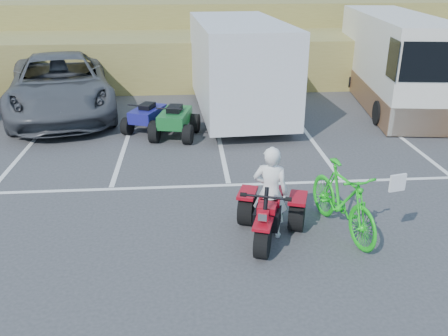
{
  "coord_description": "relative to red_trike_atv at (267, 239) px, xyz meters",
  "views": [
    {
      "loc": [
        -0.91,
        -7.5,
        4.64
      ],
      "look_at": [
        -0.22,
        1.08,
        1.0
      ],
      "focal_mm": 38.0,
      "sensor_mm": 36.0,
      "label": 1
    }
  ],
  "objects": [
    {
      "name": "ground",
      "position": [
        -0.5,
        -0.01,
        0.0
      ],
      "size": [
        100.0,
        100.0,
        0.0
      ],
      "primitive_type": "plane",
      "color": "#39393B",
      "rests_on": "ground"
    },
    {
      "name": "parking_stripes",
      "position": [
        0.36,
        4.06,
        0.0
      ],
      "size": [
        28.0,
        5.16,
        0.01
      ],
      "color": "white",
      "rests_on": "ground"
    },
    {
      "name": "grass_embankment",
      "position": [
        -0.5,
        15.47,
        1.42
      ],
      "size": [
        40.0,
        8.5,
        3.1
      ],
      "color": "olive",
      "rests_on": "ground"
    },
    {
      "name": "red_trike_atv",
      "position": [
        0.0,
        0.0,
        0.0
      ],
      "size": [
        1.75,
        2.03,
        1.11
      ],
      "primitive_type": null,
      "rotation": [
        0.0,
        0.0,
        -0.32
      ],
      "color": "#9D0916",
      "rests_on": "ground"
    },
    {
      "name": "rider",
      "position": [
        0.05,
        0.14,
        0.88
      ],
      "size": [
        0.74,
        0.6,
        1.77
      ],
      "primitive_type": "imported",
      "rotation": [
        0.0,
        0.0,
        2.82
      ],
      "color": "white",
      "rests_on": "ground"
    },
    {
      "name": "green_dirt_bike",
      "position": [
        1.42,
        0.17,
        0.67
      ],
      "size": [
        1.13,
        2.31,
        1.34
      ],
      "primitive_type": "imported",
      "rotation": [
        0.0,
        0.0,
        0.24
      ],
      "color": "#14BF19",
      "rests_on": "ground"
    },
    {
      "name": "grey_pickup",
      "position": [
        -5.69,
        8.76,
        0.98
      ],
      "size": [
        4.77,
        7.62,
        1.96
      ],
      "primitive_type": "imported",
      "rotation": [
        0.0,
        0.0,
        0.23
      ],
      "color": "#484B50",
      "rests_on": "ground"
    },
    {
      "name": "cargo_trailer",
      "position": [
        0.32,
        8.19,
        1.68
      ],
      "size": [
        3.04,
        6.79,
        3.1
      ],
      "rotation": [
        0.0,
        0.0,
        0.06
      ],
      "color": "silver",
      "rests_on": "ground"
    },
    {
      "name": "rv_motorhome",
      "position": [
        6.1,
        9.46,
        1.34
      ],
      "size": [
        3.3,
        8.82,
        3.09
      ],
      "rotation": [
        0.0,
        0.0,
        -0.13
      ],
      "color": "silver",
      "rests_on": "ground"
    },
    {
      "name": "quad_atv_blue",
      "position": [
        -2.62,
        6.54,
        0.0
      ],
      "size": [
        1.6,
        1.81,
        0.98
      ],
      "primitive_type": null,
      "rotation": [
        0.0,
        0.0,
        -0.4
      ],
      "color": "navy",
      "rests_on": "ground"
    },
    {
      "name": "quad_atv_green",
      "position": [
        -1.78,
        5.92,
        0.0
      ],
      "size": [
        1.53,
        1.85,
        1.06
      ],
      "primitive_type": null,
      "rotation": [
        0.0,
        0.0,
        -0.21
      ],
      "color": "#155D25",
      "rests_on": "ground"
    }
  ]
}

